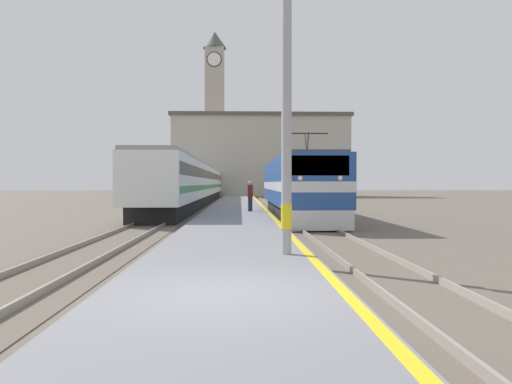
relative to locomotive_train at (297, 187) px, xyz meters
name	(u,v)px	position (x,y,z in m)	size (l,w,h in m)	color
ground_plane	(237,209)	(-3.41, 9.90, -1.76)	(200.00, 200.00, 0.00)	#60564C
platform	(237,211)	(-3.41, 4.90, -1.60)	(4.00, 140.00, 0.31)	slate
rail_track_near	(289,213)	(0.00, 4.90, -1.73)	(2.84, 140.00, 0.16)	#60564C
rail_track_far	(176,213)	(-7.39, 4.90, -1.73)	(2.83, 140.00, 0.16)	#60564C
locomotive_train	(297,187)	(0.00, 0.00, 0.00)	(2.92, 16.28, 4.39)	black
passenger_train	(196,183)	(-7.39, 19.40, 0.24)	(2.92, 49.73, 3.68)	black
catenary_mast	(290,86)	(-2.00, -15.99, 2.52)	(2.38, 0.26, 7.94)	#9E9EA3
person_on_platform	(250,195)	(-2.59, 2.09, -0.49)	(0.34, 0.34, 1.81)	#23232D
clock_tower	(215,109)	(-7.65, 59.74, 13.18)	(4.08, 4.08, 28.42)	#ADA393
station_building	(261,155)	(-0.12, 47.42, 4.43)	(26.78, 6.74, 12.32)	#B7B2A3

